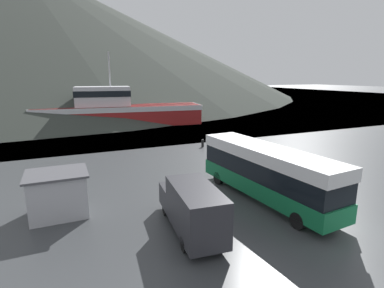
{
  "coord_description": "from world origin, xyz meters",
  "views": [
    {
      "loc": [
        -13.89,
        -6.67,
        7.62
      ],
      "look_at": [
        -4.05,
        15.88,
        2.0
      ],
      "focal_mm": 28.0,
      "sensor_mm": 36.0,
      "label": 1
    }
  ],
  "objects_px": {
    "tour_bus": "(266,171)",
    "storage_bin": "(316,178)",
    "dock_kiosk": "(58,193)",
    "delivery_van": "(192,207)",
    "fishing_boat": "(117,111)"
  },
  "relations": [
    {
      "from": "fishing_boat",
      "to": "storage_bin",
      "type": "xyz_separation_m",
      "value": [
        8.17,
        -32.42,
        -1.75
      ]
    },
    {
      "from": "dock_kiosk",
      "to": "fishing_boat",
      "type": "bearing_deg",
      "value": 74.2
    },
    {
      "from": "delivery_van",
      "to": "tour_bus",
      "type": "bearing_deg",
      "value": 23.49
    },
    {
      "from": "tour_bus",
      "to": "delivery_van",
      "type": "relative_size",
      "value": 1.72
    },
    {
      "from": "tour_bus",
      "to": "fishing_boat",
      "type": "bearing_deg",
      "value": 91.18
    },
    {
      "from": "delivery_van",
      "to": "storage_bin",
      "type": "xyz_separation_m",
      "value": [
        10.67,
        2.44,
        -0.78
      ]
    },
    {
      "from": "tour_bus",
      "to": "storage_bin",
      "type": "relative_size",
      "value": 9.87
    },
    {
      "from": "delivery_van",
      "to": "dock_kiosk",
      "type": "xyz_separation_m",
      "value": [
        -6.03,
        4.7,
        -0.08
      ]
    },
    {
      "from": "storage_bin",
      "to": "dock_kiosk",
      "type": "distance_m",
      "value": 16.88
    },
    {
      "from": "delivery_van",
      "to": "fishing_boat",
      "type": "height_order",
      "value": "fishing_boat"
    },
    {
      "from": "delivery_van",
      "to": "dock_kiosk",
      "type": "bearing_deg",
      "value": 147.8
    },
    {
      "from": "tour_bus",
      "to": "delivery_van",
      "type": "height_order",
      "value": "tour_bus"
    },
    {
      "from": "tour_bus",
      "to": "dock_kiosk",
      "type": "distance_m",
      "value": 12.2
    },
    {
      "from": "dock_kiosk",
      "to": "delivery_van",
      "type": "bearing_deg",
      "value": -37.91
    },
    {
      "from": "tour_bus",
      "to": "fishing_boat",
      "type": "height_order",
      "value": "fishing_boat"
    }
  ]
}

